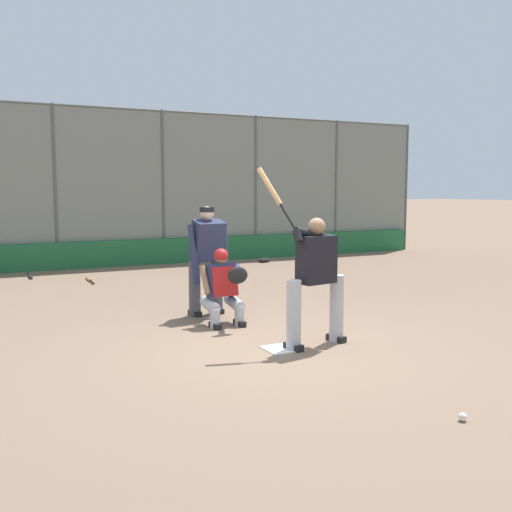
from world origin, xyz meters
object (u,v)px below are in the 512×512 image
Objects in this scene: spare_bat_near_backstop at (30,276)px; spare_bat_by_padding at (89,280)px; umpire_home at (207,257)px; baseball_loose at (463,417)px; batter_at_plate at (315,276)px; catcher_behind_plate at (223,286)px; fielding_glove_on_dirt at (264,260)px.

spare_bat_by_padding is (-1.08, 1.07, -0.00)m from spare_bat_near_backstop.
umpire_home reaches higher than baseball_loose.
baseball_loose is (-0.32, 4.99, -0.88)m from umpire_home.
batter_at_plate is 2.01× the size of catcher_behind_plate.
umpire_home reaches higher than fielding_glove_on_dirt.
spare_bat_by_padding is at bearing 46.57° from spare_bat_near_backstop.
umpire_home is 4.53m from spare_bat_by_padding.
spare_bat_near_backstop is 1.52m from spare_bat_by_padding.
spare_bat_near_backstop is at bearing -76.03° from umpire_home.
fielding_glove_on_dirt reaches higher than baseball_loose.
batter_at_plate is 1.31× the size of umpire_home.
catcher_behind_plate is at bearing 19.28° from spare_bat_near_backstop.
baseball_loose is at bearing 86.82° from umpire_home.
fielding_glove_on_dirt is (-4.85, -1.23, 0.03)m from spare_bat_by_padding.
umpire_home is at bearing -87.36° from batter_at_plate.
umpire_home is 5.85m from spare_bat_near_backstop.
baseball_loose is (-1.30, 9.33, 0.00)m from spare_bat_by_padding.
umpire_home reaches higher than spare_bat_near_backstop.
spare_bat_near_backstop is 10.67m from baseball_loose.
baseball_loose is at bearing -169.81° from spare_bat_by_padding.
fielding_glove_on_dirt is at bearing -121.07° from catcher_behind_plate.
batter_at_plate is 8.61m from fielding_glove_on_dirt.
spare_bat_near_backstop is (2.06, -5.40, -0.88)m from umpire_home.
fielding_glove_on_dirt is at bearing 92.81° from spare_bat_near_backstop.
batter_at_plate reaches higher than fielding_glove_on_dirt.
batter_at_plate is 6.87m from spare_bat_by_padding.
batter_at_plate is 2.73× the size of spare_bat_near_backstop.
spare_bat_near_backstop is 2.51× the size of fielding_glove_on_dirt.
catcher_behind_plate is 5.21m from spare_bat_by_padding.
batter_at_plate is 30.19× the size of baseball_loose.
catcher_behind_plate is at bearing -167.52° from spare_bat_by_padding.
baseball_loose reaches higher than spare_bat_by_padding.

